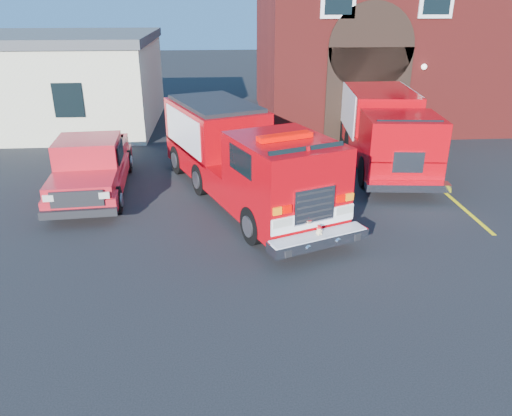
{
  "coord_description": "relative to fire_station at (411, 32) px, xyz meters",
  "views": [
    {
      "loc": [
        -0.78,
        -12.07,
        5.95
      ],
      "look_at": [
        0.0,
        -1.2,
        1.3
      ],
      "focal_mm": 35.0,
      "sensor_mm": 36.0,
      "label": 1
    }
  ],
  "objects": [
    {
      "name": "secondary_truck",
      "position": [
        -3.65,
        -7.93,
        -2.83
      ],
      "size": [
        3.28,
        8.27,
        2.61
      ],
      "color": "black",
      "rests_on": "ground"
    },
    {
      "name": "ground",
      "position": [
        -8.99,
        -13.98,
        -4.25
      ],
      "size": [
        100.0,
        100.0,
        0.0
      ],
      "primitive_type": "plane",
      "color": "black",
      "rests_on": "ground"
    },
    {
      "name": "fire_station",
      "position": [
        0.0,
        0.0,
        0.0
      ],
      "size": [
        15.2,
        10.2,
        8.45
      ],
      "color": "maroon",
      "rests_on": "ground"
    },
    {
      "name": "parking_stripe_mid",
      "position": [
        -2.49,
        -9.98,
        -4.25
      ],
      "size": [
        0.12,
        3.0,
        0.01
      ],
      "primitive_type": "cube",
      "color": "yellow",
      "rests_on": "ground"
    },
    {
      "name": "pickup_truck",
      "position": [
        -13.95,
        -10.43,
        -3.36
      ],
      "size": [
        2.5,
        5.89,
        1.88
      ],
      "color": "black",
      "rests_on": "ground"
    },
    {
      "name": "parking_stripe_far",
      "position": [
        -2.49,
        -6.98,
        -4.25
      ],
      "size": [
        0.12,
        3.0,
        0.01
      ],
      "primitive_type": "cube",
      "color": "yellow",
      "rests_on": "ground"
    },
    {
      "name": "fire_engine",
      "position": [
        -9.16,
        -11.34,
        -2.84
      ],
      "size": [
        5.58,
        9.13,
        2.73
      ],
      "color": "black",
      "rests_on": "ground"
    },
    {
      "name": "parking_stripe_near",
      "position": [
        -2.49,
        -12.98,
        -4.25
      ],
      "size": [
        0.12,
        3.0,
        0.01
      ],
      "primitive_type": "cube",
      "color": "yellow",
      "rests_on": "ground"
    },
    {
      "name": "side_building",
      "position": [
        -17.99,
        -0.99,
        -2.05
      ],
      "size": [
        10.2,
        8.2,
        4.35
      ],
      "color": "beige",
      "rests_on": "ground"
    }
  ]
}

